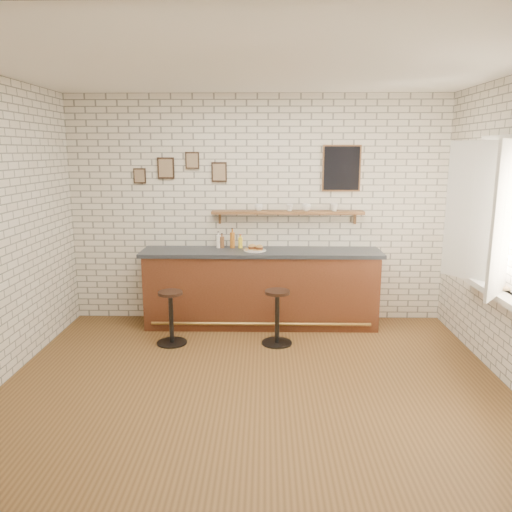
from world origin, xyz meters
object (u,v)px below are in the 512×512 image
object	(u,v)px
shelf_cup_b	(290,208)
shelf_cup_d	(334,207)
bar_counter	(261,288)
book_lower	(492,287)
bitters_bottle_brown	(222,242)
shelf_cup_a	(259,207)
ciabatta_sandwich	(256,247)
book_upper	(493,286)
bar_stool_left	(171,316)
shelf_cup_c	(306,207)
bitters_bottle_white	(218,241)
bitters_bottle_amber	(232,240)
sandwich_plate	(255,250)
bar_stool_right	(277,315)
condiment_bottle_yellow	(240,242)

from	to	relation	value
shelf_cup_b	shelf_cup_d	bearing A→B (deg)	-40.05
bar_counter	book_lower	bearing A→B (deg)	-32.54
bitters_bottle_brown	shelf_cup_a	world-z (taller)	shelf_cup_a
ciabatta_sandwich	book_upper	xyz separation A→B (m)	(2.40, -1.47, -0.10)
bar_stool_left	shelf_cup_c	xyz separation A→B (m)	(1.66, 0.89, 1.20)
bitters_bottle_white	shelf_cup_a	bearing A→B (deg)	4.28
bitters_bottle_amber	shelf_cup_d	world-z (taller)	shelf_cup_d
book_lower	bar_counter	bearing A→B (deg)	159.33
sandwich_plate	bar_stool_right	xyz separation A→B (m)	(0.28, -0.65, -0.66)
book_lower	book_upper	distance (m)	0.02
ciabatta_sandwich	bar_counter	bearing A→B (deg)	18.69
ciabatta_sandwich	shelf_cup_b	distance (m)	0.70
shelf_cup_b	shelf_cup_c	bearing A→B (deg)	-40.05
bitters_bottle_amber	shelf_cup_b	bearing A→B (deg)	3.05
shelf_cup_a	book_lower	world-z (taller)	shelf_cup_a
shelf_cup_a	shelf_cup_b	size ratio (longest dim) A/B	1.20
bar_counter	bitters_bottle_brown	size ratio (longest dim) A/B	15.75
bitters_bottle_amber	shelf_cup_a	xyz separation A→B (m)	(0.35, 0.04, 0.43)
bar_stool_left	shelf_cup_d	world-z (taller)	shelf_cup_d
shelf_cup_b	bar_stool_left	bearing A→B (deg)	171.67
sandwich_plate	bitters_bottle_white	xyz separation A→B (m)	(-0.49, 0.18, 0.08)
shelf_cup_b	shelf_cup_d	world-z (taller)	shelf_cup_d
bitters_bottle_brown	condiment_bottle_yellow	bearing A→B (deg)	0.00
shelf_cup_a	bitters_bottle_white	bearing A→B (deg)	177.69
bar_stool_right	shelf_cup_d	size ratio (longest dim) A/B	6.60
bar_counter	ciabatta_sandwich	size ratio (longest dim) A/B	13.89
sandwich_plate	bitters_bottle_amber	world-z (taller)	bitters_bottle_amber
ciabatta_sandwich	shelf_cup_d	world-z (taller)	shelf_cup_d
bitters_bottle_white	bar_stool_right	world-z (taller)	bitters_bottle_white
bar_stool_right	book_upper	xyz separation A→B (m)	(2.13, -0.82, 0.60)
ciabatta_sandwich	book_upper	world-z (taller)	ciabatta_sandwich
sandwich_plate	shelf_cup_c	size ratio (longest dim) A/B	2.36
bar_counter	bar_stool_right	distance (m)	0.72
bitters_bottle_white	shelf_cup_c	world-z (taller)	shelf_cup_c
sandwich_plate	shelf_cup_c	distance (m)	0.88
bitters_bottle_white	shelf_cup_d	distance (m)	1.59
shelf_cup_a	shelf_cup_b	distance (m)	0.40
bitters_bottle_brown	bar_stool_right	bearing A→B (deg)	-49.19
ciabatta_sandwich	bar_stool_left	bearing A→B (deg)	-146.32
book_upper	bar_counter	bearing A→B (deg)	151.36
sandwich_plate	bitters_bottle_brown	size ratio (longest dim) A/B	1.42
bar_counter	shelf_cup_a	world-z (taller)	shelf_cup_a
bar_counter	bitters_bottle_white	xyz separation A→B (m)	(-0.57, 0.16, 0.59)
bitters_bottle_white	bar_counter	bearing A→B (deg)	-15.77
shelf_cup_b	book_lower	world-z (taller)	shelf_cup_b
ciabatta_sandwich	bar_stool_right	bearing A→B (deg)	-67.52
sandwich_plate	shelf_cup_b	xyz separation A→B (m)	(0.45, 0.22, 0.53)
bar_counter	shelf_cup_d	distance (m)	1.43
shelf_cup_a	book_upper	world-z (taller)	shelf_cup_a
condiment_bottle_yellow	shelf_cup_b	world-z (taller)	shelf_cup_b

